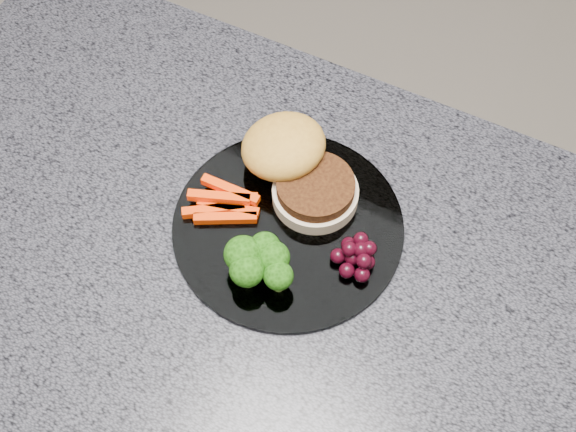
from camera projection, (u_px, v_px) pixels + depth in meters
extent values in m
cube|color=brown|center=(326.00, 429.00, 1.26)|extent=(1.20, 0.60, 0.86)
cube|color=#464650|center=(343.00, 309.00, 0.87)|extent=(1.20, 0.60, 0.04)
cylinder|color=white|center=(288.00, 227.00, 0.90)|extent=(0.26, 0.26, 0.01)
cylinder|color=beige|center=(315.00, 194.00, 0.91)|extent=(0.11, 0.11, 0.02)
cylinder|color=#49260E|center=(316.00, 186.00, 0.89)|extent=(0.10, 0.10, 0.01)
ellipsoid|color=#C08B30|center=(283.00, 150.00, 0.92)|extent=(0.11, 0.11, 0.05)
cube|color=#FE3B04|center=(227.00, 197.00, 0.91)|extent=(0.07, 0.04, 0.01)
cube|color=#FE3B04|center=(228.00, 208.00, 0.90)|extent=(0.07, 0.03, 0.01)
cube|color=#FE3B04|center=(213.00, 210.00, 0.90)|extent=(0.06, 0.05, 0.01)
cube|color=#FE3B04|center=(230.00, 190.00, 0.90)|extent=(0.07, 0.01, 0.01)
cube|color=#FE3B04|center=(219.00, 197.00, 0.90)|extent=(0.07, 0.04, 0.01)
cube|color=#FE3B04|center=(225.00, 218.00, 0.90)|extent=(0.07, 0.04, 0.01)
cylinder|color=olive|center=(244.00, 264.00, 0.86)|extent=(0.01, 0.01, 0.02)
ellipsoid|color=#113707|center=(243.00, 254.00, 0.84)|extent=(0.04, 0.04, 0.04)
cylinder|color=olive|center=(274.00, 266.00, 0.86)|extent=(0.01, 0.01, 0.02)
ellipsoid|color=#113707|center=(273.00, 257.00, 0.84)|extent=(0.04, 0.04, 0.03)
cylinder|color=olive|center=(248.00, 279.00, 0.85)|extent=(0.01, 0.01, 0.02)
ellipsoid|color=#113707|center=(247.00, 270.00, 0.83)|extent=(0.04, 0.04, 0.03)
cylinder|color=olive|center=(279.00, 284.00, 0.85)|extent=(0.01, 0.01, 0.02)
ellipsoid|color=#113707|center=(278.00, 276.00, 0.83)|extent=(0.03, 0.03, 0.03)
cylinder|color=olive|center=(265.00, 256.00, 0.87)|extent=(0.01, 0.01, 0.02)
ellipsoid|color=#113707|center=(265.00, 247.00, 0.85)|extent=(0.03, 0.03, 0.03)
sphere|color=black|center=(352.00, 258.00, 0.87)|extent=(0.02, 0.02, 0.02)
sphere|color=black|center=(367.00, 262.00, 0.86)|extent=(0.02, 0.02, 0.02)
sphere|color=black|center=(367.00, 249.00, 0.87)|extent=(0.02, 0.02, 0.02)
sphere|color=black|center=(349.00, 245.00, 0.87)|extent=(0.02, 0.02, 0.02)
sphere|color=black|center=(338.00, 256.00, 0.87)|extent=(0.02, 0.02, 0.02)
sphere|color=black|center=(347.00, 270.00, 0.86)|extent=(0.02, 0.02, 0.02)
sphere|color=black|center=(362.00, 275.00, 0.85)|extent=(0.02, 0.02, 0.02)
sphere|color=black|center=(361.00, 249.00, 0.86)|extent=(0.02, 0.02, 0.02)
sphere|color=black|center=(349.00, 249.00, 0.86)|extent=(0.02, 0.02, 0.02)
sphere|color=black|center=(364.00, 261.00, 0.85)|extent=(0.02, 0.02, 0.02)
sphere|color=black|center=(361.00, 239.00, 0.86)|extent=(0.02, 0.02, 0.02)
sphere|color=black|center=(369.00, 248.00, 0.86)|extent=(0.02, 0.02, 0.02)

